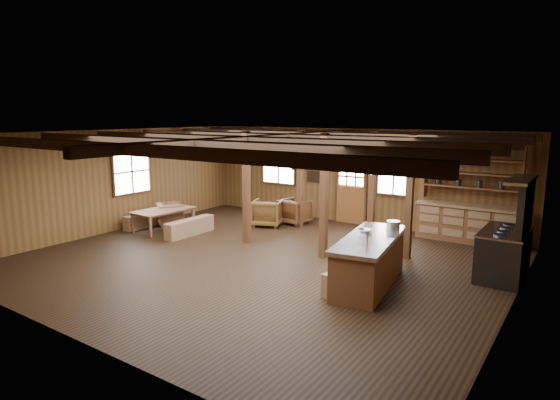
# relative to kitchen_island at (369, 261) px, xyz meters

# --- Properties ---
(room) EXTENTS (10.04, 9.04, 2.84)m
(room) POSITION_rel_kitchen_island_xyz_m (-2.59, 0.08, 0.92)
(room) COLOR black
(room) RESTS_ON ground
(ceiling_joists) EXTENTS (9.80, 8.82, 0.18)m
(ceiling_joists) POSITION_rel_kitchen_island_xyz_m (-2.59, 0.26, 2.20)
(ceiling_joists) COLOR black
(ceiling_joists) RESTS_ON ceiling
(timber_posts) EXTENTS (3.95, 2.35, 2.80)m
(timber_posts) POSITION_rel_kitchen_island_xyz_m (-2.07, 2.16, 0.92)
(timber_posts) COLOR #422913
(timber_posts) RESTS_ON floor
(back_door) EXTENTS (1.02, 0.08, 2.15)m
(back_door) POSITION_rel_kitchen_island_xyz_m (-2.59, 4.53, 0.40)
(back_door) COLOR brown
(back_door) RESTS_ON floor
(window_back_left) EXTENTS (1.32, 0.06, 1.32)m
(window_back_left) POSITION_rel_kitchen_island_xyz_m (-5.19, 4.54, 1.12)
(window_back_left) COLOR white
(window_back_left) RESTS_ON wall_back
(window_back_right) EXTENTS (1.02, 0.06, 1.32)m
(window_back_right) POSITION_rel_kitchen_island_xyz_m (-1.29, 4.54, 1.12)
(window_back_right) COLOR white
(window_back_right) RESTS_ON wall_back
(window_left) EXTENTS (0.14, 1.24, 1.32)m
(window_left) POSITION_rel_kitchen_island_xyz_m (-7.55, 0.58, 1.12)
(window_left) COLOR white
(window_left) RESTS_ON wall_back
(notice_boards) EXTENTS (1.08, 0.03, 0.90)m
(notice_boards) POSITION_rel_kitchen_island_xyz_m (-4.09, 4.54, 1.16)
(notice_boards) COLOR beige
(notice_boards) RESTS_ON wall_back
(back_counter) EXTENTS (2.55, 0.60, 2.45)m
(back_counter) POSITION_rel_kitchen_island_xyz_m (0.81, 4.29, 0.12)
(back_counter) COLOR brown
(back_counter) RESTS_ON floor
(pendant_lamps) EXTENTS (1.86, 2.36, 0.66)m
(pendant_lamps) POSITION_rel_kitchen_island_xyz_m (-4.84, 1.08, 1.77)
(pendant_lamps) COLOR #313234
(pendant_lamps) RESTS_ON ceiling
(pot_rack) EXTENTS (0.37, 3.00, 0.42)m
(pot_rack) POSITION_rel_kitchen_island_xyz_m (0.49, 0.22, 1.83)
(pot_rack) COLOR #313234
(pot_rack) RESTS_ON ceiling
(kitchen_island) EXTENTS (1.25, 2.60, 1.20)m
(kitchen_island) POSITION_rel_kitchen_island_xyz_m (0.00, 0.00, 0.00)
(kitchen_island) COLOR brown
(kitchen_island) RESTS_ON floor
(step_stool) EXTENTS (0.54, 0.43, 0.44)m
(step_stool) POSITION_rel_kitchen_island_xyz_m (-0.20, -0.93, -0.26)
(step_stool) COLOR #8B603F
(step_stool) RESTS_ON floor
(commercial_range) EXTENTS (0.83, 1.63, 2.01)m
(commercial_range) POSITION_rel_kitchen_island_xyz_m (2.06, 1.92, 0.17)
(commercial_range) COLOR #313234
(commercial_range) RESTS_ON floor
(dining_table) EXTENTS (1.01, 1.71, 0.59)m
(dining_table) POSITION_rel_kitchen_island_xyz_m (-6.49, 0.78, -0.18)
(dining_table) COLOR brown
(dining_table) RESTS_ON floor
(bench_wall) EXTENTS (0.28, 1.48, 0.41)m
(bench_wall) POSITION_rel_kitchen_island_xyz_m (-7.24, 0.78, -0.27)
(bench_wall) COLOR #8B603F
(bench_wall) RESTS_ON floor
(bench_aisle) EXTENTS (0.30, 1.58, 0.43)m
(bench_aisle) POSITION_rel_kitchen_island_xyz_m (-5.51, 0.78, -0.26)
(bench_aisle) COLOR #8B603F
(bench_aisle) RESTS_ON floor
(armchair_a) EXTENTS (1.07, 1.08, 0.76)m
(armchair_a) POSITION_rel_kitchen_island_xyz_m (-4.43, 2.84, -0.10)
(armchair_a) COLOR brown
(armchair_a) RESTS_ON floor
(armchair_b) EXTENTS (0.86, 0.88, 0.74)m
(armchair_b) POSITION_rel_kitchen_island_xyz_m (-3.92, 3.53, -0.11)
(armchair_b) COLOR #5A331B
(armchair_b) RESTS_ON floor
(armchair_c) EXTENTS (0.99, 1.00, 0.66)m
(armchair_c) POSITION_rel_kitchen_island_xyz_m (-6.79, 1.28, -0.15)
(armchair_c) COLOR brown
(armchair_c) RESTS_ON floor
(counter_pot) EXTENTS (0.26, 0.26, 0.16)m
(counter_pot) POSITION_rel_kitchen_island_xyz_m (0.11, 0.88, 0.54)
(counter_pot) COLOR silver
(counter_pot) RESTS_ON kitchen_island
(bowl) EXTENTS (0.30, 0.30, 0.06)m
(bowl) POSITION_rel_kitchen_island_xyz_m (-0.23, 0.30, 0.49)
(bowl) COLOR silver
(bowl) RESTS_ON kitchen_island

